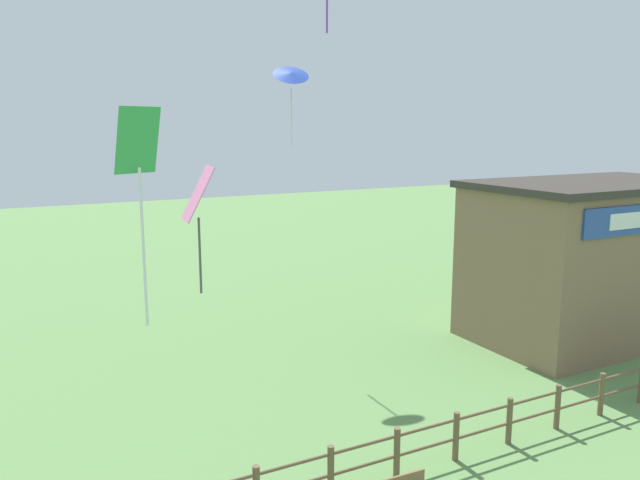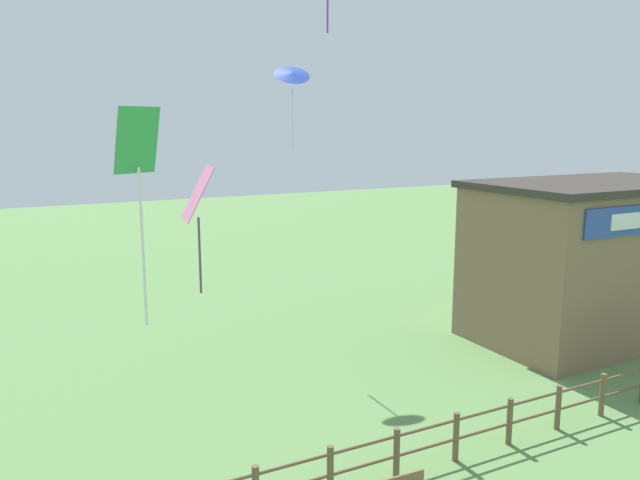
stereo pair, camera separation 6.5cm
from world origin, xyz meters
name	(u,v)px [view 2 (the right image)]	position (x,y,z in m)	size (l,w,h in m)	color
wooden_fence	(364,460)	(0.00, 6.69, 0.64)	(20.99, 0.14, 1.15)	brown
seaside_building	(594,259)	(12.29, 11.29, 2.80)	(8.85, 5.16, 5.57)	#84664C
kite_blue_delta	(292,75)	(2.50, 15.50, 9.05)	(1.39, 1.30, 2.72)	blue
kite_green_diamond	(139,170)	(-4.13, 7.39, 6.71)	(0.85, 0.58, 3.80)	green
kite_pink_diamond	(198,203)	(-2.72, 8.79, 5.91)	(0.68, 0.94, 2.61)	pink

